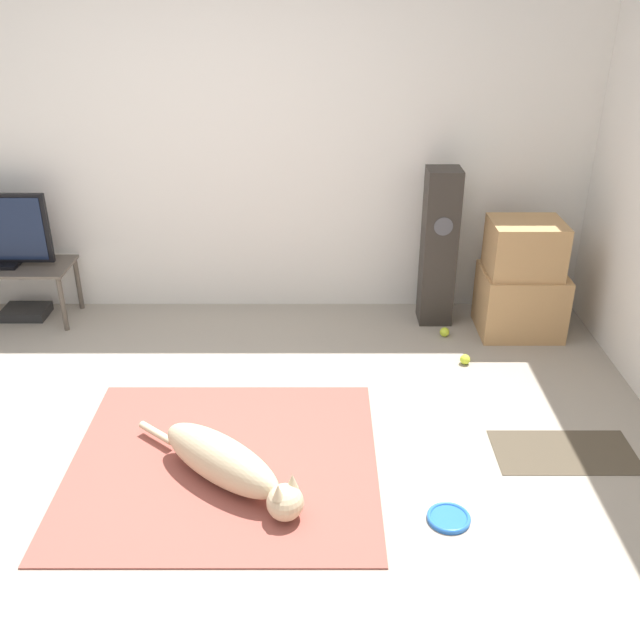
% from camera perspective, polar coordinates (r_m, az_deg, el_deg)
% --- Properties ---
extents(ground_plane, '(12.00, 12.00, 0.00)m').
position_cam_1_polar(ground_plane, '(3.75, -10.47, -12.31)').
color(ground_plane, '#9E9384').
extents(wall_back, '(8.00, 0.06, 2.55)m').
position_cam_1_polar(wall_back, '(5.12, -7.76, 14.46)').
color(wall_back, silver).
rests_on(wall_back, ground_plane).
extents(area_rug, '(1.59, 1.46, 0.01)m').
position_cam_1_polar(area_rug, '(3.81, -7.79, -11.23)').
color(area_rug, '#934C42').
rests_on(area_rug, ground_plane).
extents(dog, '(0.92, 0.78, 0.25)m').
position_cam_1_polar(dog, '(3.59, -7.52, -11.36)').
color(dog, beige).
rests_on(dog, area_rug).
extents(frisbee, '(0.20, 0.20, 0.03)m').
position_cam_1_polar(frisbee, '(3.50, 10.18, -15.30)').
color(frisbee, blue).
rests_on(frisbee, ground_plane).
extents(cardboard_box_lower, '(0.56, 0.47, 0.45)m').
position_cam_1_polar(cardboard_box_lower, '(5.15, 15.61, 1.44)').
color(cardboard_box_lower, tan).
rests_on(cardboard_box_lower, ground_plane).
extents(cardboard_box_upper, '(0.48, 0.40, 0.36)m').
position_cam_1_polar(cardboard_box_upper, '(4.99, 15.98, 5.60)').
color(cardboard_box_upper, tan).
rests_on(cardboard_box_upper, cardboard_box_lower).
extents(floor_speaker, '(0.23, 0.23, 1.12)m').
position_cam_1_polar(floor_speaker, '(5.06, 9.38, 5.74)').
color(floor_speaker, '#2D2823').
rests_on(floor_speaker, ground_plane).
extents(tv_stand, '(0.98, 0.42, 0.42)m').
position_cam_1_polar(tv_stand, '(5.56, -24.16, 3.50)').
color(tv_stand, brown).
rests_on(tv_stand, ground_plane).
extents(tennis_ball_by_boxes, '(0.07, 0.07, 0.07)m').
position_cam_1_polar(tennis_ball_by_boxes, '(5.04, 9.84, -0.94)').
color(tennis_ball_by_boxes, '#C6E033').
rests_on(tennis_ball_by_boxes, ground_plane).
extents(tennis_ball_near_speaker, '(0.07, 0.07, 0.07)m').
position_cam_1_polar(tennis_ball_near_speaker, '(4.72, 11.43, -3.10)').
color(tennis_ball_near_speaker, '#C6E033').
rests_on(tennis_ball_near_speaker, ground_plane).
extents(game_console, '(0.32, 0.24, 0.07)m').
position_cam_1_polar(game_console, '(5.68, -22.56, 0.59)').
color(game_console, black).
rests_on(game_console, ground_plane).
extents(door_mat, '(0.75, 0.39, 0.01)m').
position_cam_1_polar(door_mat, '(4.06, 18.87, -9.93)').
color(door_mat, '#4C4233').
rests_on(door_mat, ground_plane).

